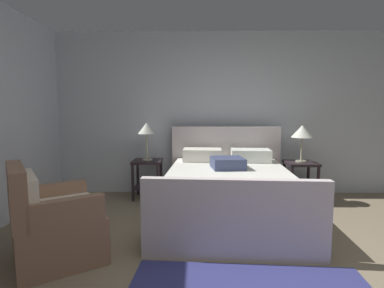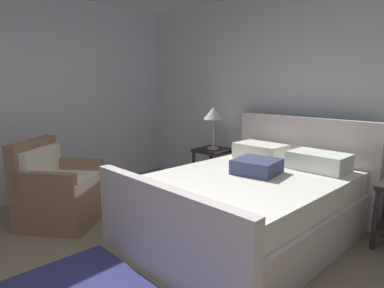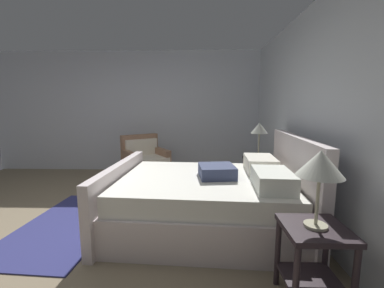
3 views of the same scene
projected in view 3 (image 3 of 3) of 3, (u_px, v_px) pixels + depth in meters
ground_plane at (57, 236)px, 2.83m from camera, size 5.85×5.82×0.02m
wall_back at (332, 119)px, 2.54m from camera, size 5.97×0.12×2.62m
wall_side_left at (127, 112)px, 5.58m from camera, size 0.12×5.94×2.62m
bed at (208, 199)px, 2.97m from camera, size 1.82×2.27×1.11m
nightstand_right at (313, 252)px, 1.80m from camera, size 0.44×0.44×0.60m
table_lamp_right at (320, 166)px, 1.70m from camera, size 0.32×0.32×0.55m
nightstand_left at (258, 170)px, 4.09m from camera, size 0.44×0.44×0.60m
table_lamp_left at (259, 129)px, 3.99m from camera, size 0.27×0.27×0.58m
armchair at (145, 165)px, 4.69m from camera, size 1.01×1.01×0.90m
area_rug at (69, 224)px, 3.08m from camera, size 1.92×1.16×0.01m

